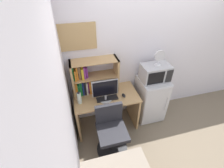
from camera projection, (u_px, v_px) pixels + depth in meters
wall_back at (173, 51)px, 2.92m from camera, size 6.40×0.04×2.60m
wall_left at (65, 158)px, 1.24m from camera, size 0.04×4.40×2.60m
desk at (106, 106)px, 2.84m from camera, size 1.12×0.61×0.76m
hutch_bookshelf at (88, 78)px, 2.60m from camera, size 0.78×0.28×0.62m
monitor at (105, 90)px, 2.47m from camera, size 0.43×0.20×0.39m
keyboard at (107, 98)px, 2.61m from camera, size 0.36×0.13×0.02m
computer_mouse at (124, 95)px, 2.67m from camera, size 0.05×0.11×0.03m
water_bottle at (79, 98)px, 2.48m from camera, size 0.07×0.07×0.23m
mini_fridge at (150, 98)px, 3.09m from camera, size 0.52×0.53×0.91m
microwave at (155, 73)px, 2.74m from camera, size 0.50×0.33×0.30m
desk_fan at (159, 57)px, 2.56m from camera, size 0.19×0.11×0.28m
desk_chair at (111, 133)px, 2.51m from camera, size 0.53×0.53×0.87m
wall_corkboard at (75, 37)px, 2.28m from camera, size 0.63×0.02×0.40m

